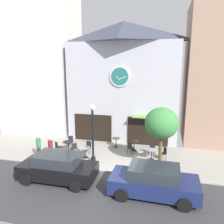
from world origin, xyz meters
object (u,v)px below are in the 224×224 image
at_px(street_lamp, 93,134).
at_px(cafe_table_leftmost, 85,150).
at_px(pedestrian_green, 39,147).
at_px(cafe_table_near_curb, 152,153).
at_px(pedestrian_maroon, 51,149).
at_px(cafe_table_center_right, 116,141).
at_px(cafe_chair_facing_street, 58,146).
at_px(cafe_chair_right_end, 88,146).
at_px(parked_car_navy, 154,181).
at_px(street_tree, 162,124).
at_px(cafe_table_center_left, 68,144).
at_px(cafe_chair_outer, 71,141).
at_px(cafe_chair_curbside, 74,148).
at_px(cafe_chair_facing_wall, 130,147).
at_px(cafe_chair_by_entrance, 152,148).
at_px(cafe_table_near_door, 134,144).
at_px(cafe_chair_left_end, 164,152).
at_px(parked_car_black, 58,167).

xyz_separation_m(street_lamp, cafe_table_leftmost, (-0.81, 0.60, -1.46)).
distance_m(cafe_table_leftmost, pedestrian_green, 3.20).
xyz_separation_m(street_lamp, cafe_table_near_curb, (3.77, 1.35, -1.48)).
bearing_deg(pedestrian_maroon, cafe_table_center_right, 44.64).
bearing_deg(pedestrian_maroon, cafe_chair_facing_street, 98.75).
xyz_separation_m(cafe_chair_right_end, pedestrian_green, (-2.98, -1.78, 0.33)).
bearing_deg(parked_car_navy, street_tree, 85.29).
relative_size(street_tree, cafe_table_center_left, 5.20).
xyz_separation_m(cafe_chair_outer, cafe_chair_curbside, (0.86, -1.35, 0.00)).
xyz_separation_m(street_tree, cafe_chair_right_end, (-5.22, 1.75, -2.51)).
xyz_separation_m(cafe_chair_facing_wall, cafe_chair_by_entrance, (1.54, 0.22, 0.00)).
height_order(cafe_table_near_door, pedestrian_green, pedestrian_green).
height_order(cafe_table_center_right, cafe_chair_right_end, cafe_chair_right_end).
height_order(cafe_chair_facing_wall, cafe_chair_curbside, same).
xyz_separation_m(cafe_table_center_left, cafe_chair_right_end, (1.61, 0.03, -0.02)).
relative_size(cafe_chair_by_entrance, cafe_chair_left_end, 1.00).
relative_size(street_lamp, street_tree, 0.98).
bearing_deg(cafe_table_near_door, cafe_chair_facing_street, -161.00).
relative_size(cafe_table_center_left, cafe_table_leftmost, 1.01).
bearing_deg(cafe_table_center_right, cafe_chair_outer, -165.81).
xyz_separation_m(street_lamp, cafe_table_center_right, (0.84, 3.15, -1.50)).
relative_size(cafe_table_leftmost, cafe_chair_right_end, 0.84).
xyz_separation_m(cafe_table_center_left, pedestrian_green, (-1.37, -1.75, 0.31)).
bearing_deg(cafe_table_center_left, cafe_chair_facing_street, -136.21).
height_order(cafe_table_center_left, cafe_table_near_curb, cafe_table_near_curb).
height_order(street_lamp, parked_car_black, street_lamp).
relative_size(cafe_table_center_right, cafe_chair_facing_wall, 0.82).
xyz_separation_m(cafe_table_center_right, pedestrian_maroon, (-3.68, -3.64, 0.36)).
bearing_deg(cafe_table_center_right, cafe_chair_right_end, -135.22).
relative_size(cafe_table_near_door, pedestrian_maroon, 0.45).
height_order(cafe_chair_outer, cafe_chair_left_end, same).
distance_m(street_lamp, cafe_chair_facing_street, 3.50).
relative_size(cafe_table_near_door, cafe_chair_left_end, 0.83).
bearing_deg(cafe_table_near_door, street_tree, -56.73).
distance_m(pedestrian_maroon, parked_car_black, 2.74).
height_order(cafe_table_center_left, parked_car_black, parked_car_black).
relative_size(cafe_chair_outer, cafe_chair_curbside, 1.00).
relative_size(street_lamp, cafe_chair_by_entrance, 4.37).
relative_size(cafe_table_near_door, pedestrian_green, 0.45).
xyz_separation_m(cafe_table_near_curb, cafe_chair_curbside, (-5.56, -0.43, 0.01)).
height_order(street_tree, pedestrian_maroon, street_tree).
xyz_separation_m(cafe_chair_left_end, cafe_chair_right_end, (-5.45, -0.12, 0.00)).
bearing_deg(cafe_chair_by_entrance, cafe_chair_left_end, -35.54).
bearing_deg(cafe_table_center_left, parked_car_navy, -33.11).
xyz_separation_m(street_tree, cafe_table_center_right, (-3.51, 3.45, -2.54)).
bearing_deg(cafe_table_center_left, parked_car_black, -72.38).
height_order(cafe_chair_right_end, pedestrian_maroon, pedestrian_maroon).
bearing_deg(cafe_chair_by_entrance, parked_car_black, -135.53).
bearing_deg(cafe_chair_right_end, street_tree, -18.53).
distance_m(cafe_table_near_curb, cafe_chair_outer, 6.49).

